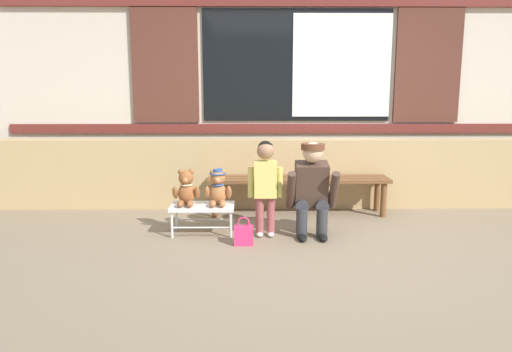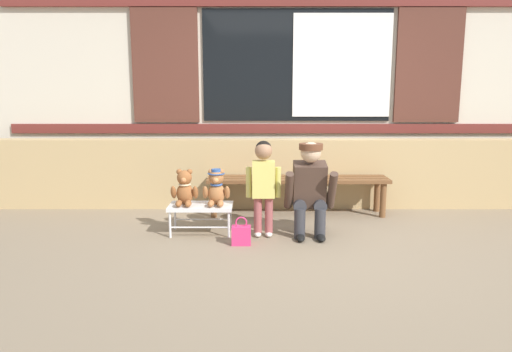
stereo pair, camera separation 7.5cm
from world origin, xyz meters
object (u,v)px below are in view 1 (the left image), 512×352
Objects in this scene: teddy_bear_with_hat at (218,188)px; adult_crouching at (312,189)px; small_display_bench at (203,208)px; child_standing at (265,178)px; wooden_bench_long at (298,183)px; teddy_bear_plain at (186,189)px; handbag_on_ground at (244,235)px.

teddy_bear_with_hat is 0.94m from adult_crouching.
child_standing is (0.63, -0.09, 0.33)m from small_display_bench.
wooden_bench_long is 1.30m from small_display_bench.
child_standing reaches higher than teddy_bear_plain.
handbag_on_ground is (-0.21, -0.27, -0.50)m from child_standing.
teddy_bear_with_hat is at bearing 174.69° from adult_crouching.
wooden_bench_long is 1.32m from handbag_on_ground.
wooden_bench_long is at bearing 64.45° from child_standing.
teddy_bear_plain reaches higher than wooden_bench_long.
adult_crouching is (1.10, -0.09, 0.21)m from small_display_bench.
teddy_bear_plain reaches higher than handbag_on_ground.
adult_crouching is (1.26, -0.09, 0.02)m from teddy_bear_plain.
handbag_on_ground is at bearing -54.66° from teddy_bear_with_hat.
small_display_bench is at bearing 175.57° from adult_crouching.
adult_crouching is at bearing -86.38° from wooden_bench_long.
teddy_bear_plain is (-0.16, 0.00, 0.20)m from small_display_bench.
small_display_bench is 2.35× the size of handbag_on_ground.
wooden_bench_long is 1.43m from teddy_bear_plain.
adult_crouching is 0.83m from handbag_on_ground.
teddy_bear_plain is at bearing -179.87° from teddy_bear_with_hat.
small_display_bench is 1.76× the size of teddy_bear_with_hat.
teddy_bear_plain is at bearing 147.73° from handbag_on_ground.
adult_crouching is (0.47, 0.01, -0.11)m from child_standing.
small_display_bench is at bearing -143.71° from wooden_bench_long.
handbag_on_ground is at bearing -40.97° from small_display_bench.
handbag_on_ground is at bearing -118.88° from wooden_bench_long.
adult_crouching reaches higher than teddy_bear_with_hat.
adult_crouching is at bearing 1.17° from child_standing.
small_display_bench is at bearing 139.03° from handbag_on_ground.
teddy_bear_plain is at bearing 173.09° from child_standing.
teddy_bear_with_hat is 0.38× the size of child_standing.
teddy_bear_with_hat is 0.59m from handbag_on_ground.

